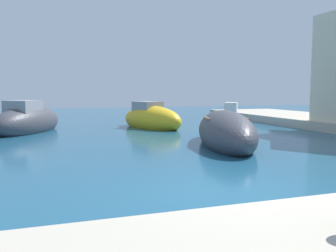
% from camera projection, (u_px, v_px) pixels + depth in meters
% --- Properties ---
extents(ground, '(80.00, 80.00, 0.00)m').
position_uv_depth(ground, '(222.00, 194.00, 7.18)').
color(ground, '#1E5170').
extents(moored_boat_1, '(4.17, 5.61, 2.06)m').
position_uv_depth(moored_boat_1, '(28.00, 122.00, 18.19)').
color(moored_boat_1, '#3F3F47').
rests_on(moored_boat_1, ground).
extents(moored_boat_2, '(3.61, 6.39, 1.77)m').
position_uv_depth(moored_boat_2, '(225.00, 133.00, 13.71)').
color(moored_boat_2, '#3F3F47').
rests_on(moored_boat_2, ground).
extents(moored_boat_4, '(3.49, 5.15, 1.90)m').
position_uv_depth(moored_boat_4, '(151.00, 119.00, 20.26)').
color(moored_boat_4, gold).
rests_on(moored_boat_4, ground).
extents(moored_boat_5, '(2.60, 3.19, 1.66)m').
position_uv_depth(moored_boat_5, '(231.00, 119.00, 21.73)').
color(moored_boat_5, '#1E479E').
rests_on(moored_boat_5, ground).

